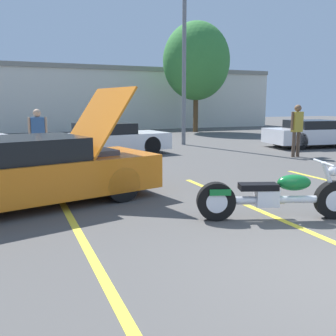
% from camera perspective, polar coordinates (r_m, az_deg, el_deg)
% --- Properties ---
extents(parking_stripe_foreground, '(0.12, 5.76, 0.01)m').
position_cam_1_polar(parking_stripe_foreground, '(5.60, -13.36, -9.79)').
color(parking_stripe_foreground, yellow).
rests_on(parking_stripe_foreground, ground).
extents(parking_stripe_middle, '(0.12, 5.76, 0.01)m').
position_cam_1_polar(parking_stripe_middle, '(6.81, 13.73, -6.28)').
color(parking_stripe_middle, yellow).
rests_on(parking_stripe_middle, ground).
extents(far_building, '(32.00, 4.20, 4.40)m').
position_cam_1_polar(far_building, '(27.71, -15.96, 10.46)').
color(far_building, beige).
rests_on(far_building, ground).
extents(light_pole, '(1.21, 0.28, 7.79)m').
position_cam_1_polar(light_pole, '(17.20, 2.73, 17.90)').
color(light_pole, slate).
rests_on(light_pole, ground).
extents(tree_background, '(4.27, 4.27, 6.96)m').
position_cam_1_polar(tree_background, '(24.87, 4.33, 15.90)').
color(tree_background, brown).
rests_on(tree_background, ground).
extents(motorcycle, '(2.45, 1.10, 0.94)m').
position_cam_1_polar(motorcycle, '(6.29, 16.04, -4.14)').
color(motorcycle, black).
rests_on(motorcycle, ground).
extents(show_car_hood_open, '(4.88, 2.81, 2.18)m').
position_cam_1_polar(show_car_hood_open, '(7.33, -19.83, -0.44)').
color(show_car_hood_open, orange).
rests_on(show_car_hood_open, ground).
extents(parked_car_mid_row, '(4.46, 2.35, 1.16)m').
position_cam_1_polar(parked_car_mid_row, '(13.77, -9.10, 4.33)').
color(parked_car_mid_row, white).
rests_on(parked_car_mid_row, ground).
extents(parked_car_right_row, '(4.33, 2.31, 1.15)m').
position_cam_1_polar(parked_car_right_row, '(17.28, 21.39, 4.89)').
color(parked_car_right_row, silver).
rests_on(parked_car_right_row, ground).
extents(spectator_near_motorcycle, '(0.52, 0.22, 1.70)m').
position_cam_1_polar(spectator_near_motorcycle, '(11.22, -19.19, 4.96)').
color(spectator_near_motorcycle, brown).
rests_on(spectator_near_motorcycle, ground).
extents(spectator_by_show_car, '(0.52, 0.24, 1.81)m').
position_cam_1_polar(spectator_by_show_car, '(13.80, 19.06, 6.10)').
color(spectator_by_show_car, brown).
rests_on(spectator_by_show_car, ground).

